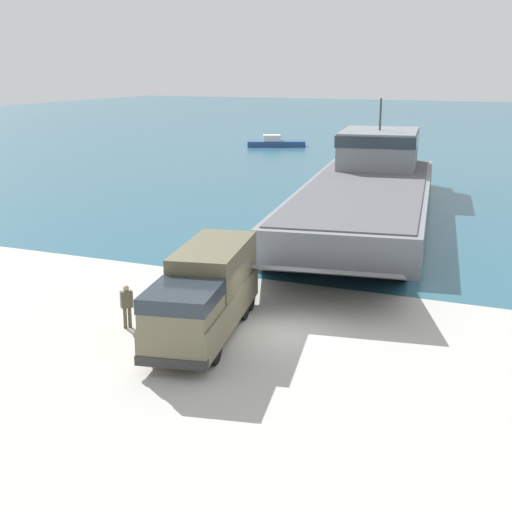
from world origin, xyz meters
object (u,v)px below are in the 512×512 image
(landing_craft, at_px, (369,185))
(moored_boat_a, at_px, (275,142))
(soldier_on_ramp, at_px, (127,303))
(military_truck, at_px, (205,292))

(landing_craft, bearing_deg, moored_boat_a, 111.87)
(soldier_on_ramp, distance_m, moored_boat_a, 63.28)
(landing_craft, height_order, military_truck, landing_craft)
(military_truck, height_order, moored_boat_a, military_truck)
(military_truck, xyz_separation_m, soldier_on_ramp, (-3.01, -0.55, -0.66))
(landing_craft, xyz_separation_m, moored_boat_a, (-20.71, 34.60, -1.23))
(military_truck, relative_size, soldier_on_ramp, 5.00)
(soldier_on_ramp, relative_size, moored_boat_a, 0.22)
(military_truck, height_order, soldier_on_ramp, military_truck)
(soldier_on_ramp, bearing_deg, moored_boat_a, -31.27)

